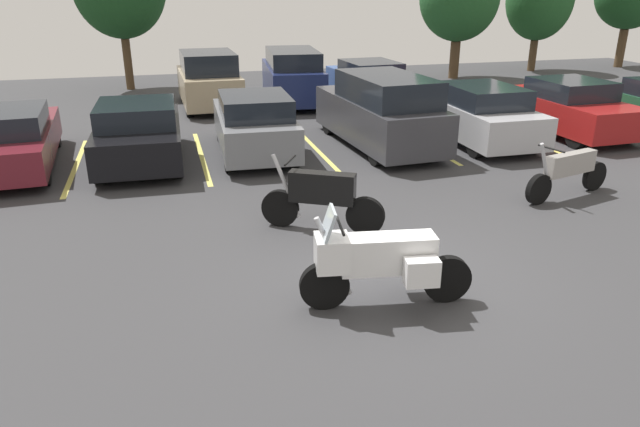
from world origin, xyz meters
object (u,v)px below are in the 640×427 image
at_px(car_black, 139,133).
at_px(car_grey, 254,124).
at_px(car_maroon, 10,139).
at_px(car_silver, 476,113).
at_px(car_far_tan, 209,81).
at_px(car_far_blue, 369,80).
at_px(motorcycle_third, 321,197).
at_px(car_charcoal, 381,112).
at_px(car_far_navy, 292,76).
at_px(motorcycle_second, 569,171).
at_px(motorcycle_touring, 380,260).
at_px(car_red, 566,107).

height_order(car_black, car_grey, car_grey).
relative_size(car_maroon, car_black, 1.16).
distance_m(car_grey, car_silver, 6.04).
xyz_separation_m(car_far_tan, car_far_blue, (5.91, 0.20, -0.23)).
relative_size(motorcycle_third, car_black, 0.46).
xyz_separation_m(car_charcoal, car_far_tan, (-3.84, 6.49, -0.02)).
bearing_deg(car_black, car_far_navy, 50.94).
relative_size(motorcycle_third, car_far_blue, 0.45).
bearing_deg(car_silver, car_grey, 177.90).
bearing_deg(car_maroon, car_far_tan, 49.90).
bearing_deg(motorcycle_second, motorcycle_touring, -149.41).
distance_m(car_black, car_silver, 8.81).
distance_m(car_red, car_far_tan, 11.48).
xyz_separation_m(motorcycle_second, car_silver, (0.47, 4.61, 0.21)).
xyz_separation_m(car_maroon, car_charcoal, (8.95, -0.42, 0.24)).
distance_m(car_maroon, car_far_tan, 7.94).
height_order(motorcycle_third, car_far_blue, car_far_blue).
bearing_deg(car_red, car_far_blue, 118.76).
bearing_deg(motorcycle_touring, car_far_blue, 70.97).
xyz_separation_m(motorcycle_touring, car_black, (-3.17, 7.85, 0.05)).
relative_size(motorcycle_second, car_grey, 0.53).
relative_size(car_grey, car_far_navy, 0.91).
bearing_deg(motorcycle_third, car_far_blue, 66.70).
distance_m(car_black, car_red, 11.76).
relative_size(car_silver, car_far_navy, 1.00).
height_order(motorcycle_second, car_far_navy, car_far_navy).
relative_size(car_red, car_far_tan, 1.10).
relative_size(car_black, car_far_tan, 1.02).
bearing_deg(car_far_tan, motorcycle_third, -85.67).
relative_size(motorcycle_touring, car_grey, 0.54).
distance_m(motorcycle_touring, motorcycle_second, 6.01).
relative_size(motorcycle_third, car_grey, 0.46).
relative_size(motorcycle_third, car_far_navy, 0.42).
height_order(car_far_tan, car_far_blue, car_far_tan).
height_order(car_red, car_far_navy, car_far_navy).
relative_size(motorcycle_second, car_red, 0.48).
bearing_deg(motorcycle_touring, car_far_navy, 81.96).
xyz_separation_m(car_grey, car_charcoal, (3.30, -0.16, 0.18)).
height_order(motorcycle_third, car_black, car_black).
height_order(car_grey, car_charcoal, car_charcoal).
relative_size(car_black, car_silver, 0.92).
bearing_deg(car_silver, car_far_tan, 135.14).
xyz_separation_m(car_far_tan, car_far_navy, (2.95, 0.02, 0.03)).
distance_m(motorcycle_third, car_far_tan, 11.55).
distance_m(car_maroon, car_red, 14.65).
bearing_deg(car_red, car_black, 179.85).
bearing_deg(motorcycle_touring, car_red, 42.30).
relative_size(car_grey, car_far_tan, 1.01).
height_order(motorcycle_touring, car_charcoal, car_charcoal).
bearing_deg(motorcycle_third, car_grey, 93.60).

